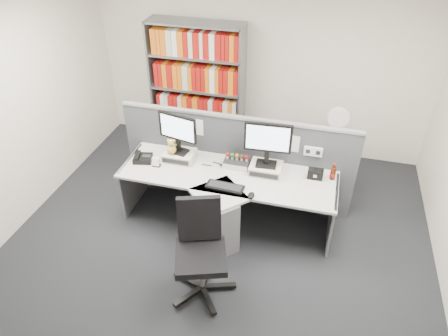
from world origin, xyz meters
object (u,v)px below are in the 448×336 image
(monitor_left, at_px, (178,130))
(desktop_pc, at_px, (237,162))
(desk, at_px, (223,202))
(filing_cabinet, at_px, (331,161))
(desk_calendar, at_px, (156,162))
(desk_phone, at_px, (142,158))
(speaker, at_px, (315,174))
(shelving_unit, at_px, (197,90))
(office_chair, at_px, (200,247))
(monitor_right, at_px, (268,141))
(cola_bottle, at_px, (333,173))
(keyboard, at_px, (225,187))
(mouse, at_px, (251,195))
(desk_fan, at_px, (338,120))

(monitor_left, distance_m, desktop_pc, 0.82)
(desk, distance_m, filing_cabinet, 1.85)
(monitor_left, bearing_deg, desk_calendar, -134.28)
(desk_phone, height_order, speaker, speaker)
(shelving_unit, distance_m, office_chair, 2.89)
(monitor_right, bearing_deg, filing_cabinet, 52.90)
(desk_phone, bearing_deg, cola_bottle, 5.51)
(monitor_left, bearing_deg, office_chair, -61.86)
(keyboard, relative_size, shelving_unit, 0.22)
(mouse, distance_m, cola_bottle, 1.03)
(desktop_pc, distance_m, desk_phone, 1.19)
(cola_bottle, bearing_deg, shelving_unit, 146.43)
(desk_fan, bearing_deg, desk_calendar, -149.27)
(monitor_left, height_order, desktop_pc, monitor_left)
(desk, bearing_deg, monitor_left, 150.13)
(desktop_pc, bearing_deg, monitor_left, -175.33)
(desk_calendar, height_order, speaker, same)
(keyboard, height_order, desk_fan, desk_fan)
(desktop_pc, xyz_separation_m, desk_calendar, (-0.95, -0.29, 0.01))
(mouse, height_order, filing_cabinet, mouse)
(monitor_right, height_order, cola_bottle, monitor_right)
(keyboard, distance_m, shelving_unit, 2.13)
(monitor_left, xyz_separation_m, desktop_pc, (0.73, 0.06, -0.37))
(desk_calendar, xyz_separation_m, office_chair, (0.89, -1.02, -0.20))
(desk_calendar, height_order, filing_cabinet, desk_calendar)
(mouse, bearing_deg, office_chair, -116.32)
(desktop_pc, bearing_deg, shelving_unit, 124.48)
(filing_cabinet, relative_size, office_chair, 0.66)
(office_chair, bearing_deg, desktop_pc, 87.14)
(monitor_right, bearing_deg, shelving_unit, 132.27)
(keyboard, xyz_separation_m, shelving_unit, (-0.94, 1.90, 0.24))
(mouse, bearing_deg, desk_calendar, 166.92)
(speaker, height_order, office_chair, office_chair)
(desk_calendar, bearing_deg, keyboard, -12.51)
(desk_phone, distance_m, desk_fan, 2.60)
(speaker, height_order, cola_bottle, cola_bottle)
(cola_bottle, relative_size, filing_cabinet, 0.31)
(desk, height_order, cola_bottle, cola_bottle)
(desk, bearing_deg, speaker, 21.96)
(desk_phone, bearing_deg, desk_fan, 27.07)
(speaker, relative_size, shelving_unit, 0.09)
(desk_calendar, relative_size, filing_cabinet, 0.17)
(filing_cabinet, height_order, desk_fan, desk_fan)
(monitor_left, height_order, desk_fan, monitor_left)
(monitor_right, relative_size, shelving_unit, 0.28)
(speaker, bearing_deg, cola_bottle, 10.50)
(desk_phone, xyz_separation_m, desk_fan, (2.30, 1.18, 0.25))
(desk_calendar, relative_size, speaker, 0.66)
(desk_calendar, distance_m, shelving_unit, 1.70)
(cola_bottle, bearing_deg, monitor_left, -178.10)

